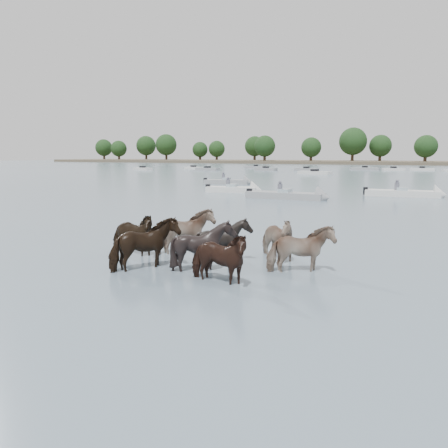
% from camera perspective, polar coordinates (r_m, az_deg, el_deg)
% --- Properties ---
extents(ground, '(400.00, 400.00, 0.00)m').
position_cam_1_polar(ground, '(11.71, -1.79, -7.24)').
color(ground, '#4B616C').
rests_on(ground, ground).
extents(shoreline, '(160.00, 30.00, 1.00)m').
position_cam_1_polar(shoreline, '(176.78, 0.80, 8.12)').
color(shoreline, '#4C4233').
rests_on(shoreline, ground).
extents(pony_herd, '(7.52, 4.63, 1.68)m').
position_cam_1_polar(pony_herd, '(13.14, -2.42, -2.67)').
color(pony_herd, black).
rests_on(pony_herd, ground).
extents(motorboat_a, '(5.11, 2.56, 1.92)m').
position_cam_1_polar(motorboat_a, '(38.46, 2.11, 4.46)').
color(motorboat_a, silver).
rests_on(motorboat_a, ground).
extents(motorboat_b, '(6.44, 1.69, 1.92)m').
position_cam_1_polar(motorboat_b, '(33.02, 9.24, 3.60)').
color(motorboat_b, gray).
rests_on(motorboat_b, ground).
extents(motorboat_c, '(6.18, 2.04, 1.92)m').
position_cam_1_polar(motorboat_c, '(37.50, 23.27, 3.62)').
color(motorboat_c, silver).
rests_on(motorboat_c, ground).
extents(motorboat_f, '(5.57, 2.90, 1.92)m').
position_cam_1_polar(motorboat_f, '(49.23, 1.21, 5.46)').
color(motorboat_f, gray).
rests_on(motorboat_f, ground).
extents(distant_flotilla, '(108.84, 29.09, 0.93)m').
position_cam_1_polar(distant_flotilla, '(85.19, 22.69, 6.30)').
color(distant_flotilla, silver).
rests_on(distant_flotilla, ground).
extents(treeline, '(146.14, 23.53, 12.56)m').
position_cam_1_polar(treeline, '(178.66, 1.09, 10.06)').
color(treeline, '#382619').
rests_on(treeline, ground).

